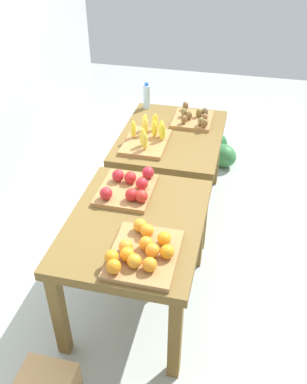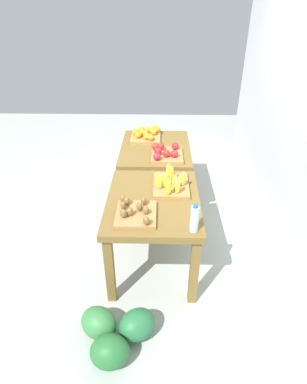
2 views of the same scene
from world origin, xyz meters
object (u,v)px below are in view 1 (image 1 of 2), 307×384
display_table_right (171,145)px  watermelon_pile (210,150)px  display_table_left (136,234)px  water_bottle (147,96)px  apple_bin (129,188)px  kiwi_bin (193,118)px  banana_crate (147,137)px  orange_bin (142,251)px

display_table_right → watermelon_pile: size_ratio=1.57×
display_table_left → water_bottle: bearing=11.4°
apple_bin → kiwi_bin: apple_bin is taller
display_table_right → apple_bin: (-0.86, 0.11, 0.15)m
banana_crate → kiwi_bin: (0.44, -0.29, -0.02)m
orange_bin → banana_crate: banana_crate is taller
watermelon_pile → banana_crate: bearing=158.9°
display_table_right → apple_bin: bearing=172.4°
display_table_right → banana_crate: (-0.19, 0.15, 0.15)m
display_table_left → display_table_right: (1.12, 0.00, 0.00)m
orange_bin → water_bottle: bearing=13.1°
apple_bin → kiwi_bin: size_ratio=1.11×
banana_crate → water_bottle: water_bottle is taller
apple_bin → watermelon_pile: 1.88m
display_table_right → water_bottle: (0.43, 0.31, 0.21)m
kiwi_bin → apple_bin: bearing=167.2°
display_table_left → apple_bin: 0.32m
banana_crate → kiwi_bin: size_ratio=1.20×
display_table_right → water_bottle: 0.57m
display_table_right → kiwi_bin: bearing=-28.9°
display_table_left → watermelon_pile: 2.07m
orange_bin → apple_bin: bearing=22.7°
display_table_left → orange_bin: size_ratio=2.35×
display_table_right → banana_crate: 0.29m
display_table_right → water_bottle: water_bottle is taller
display_table_left → orange_bin: bearing=-157.9°
display_table_left → water_bottle: 1.60m
orange_bin → watermelon_pile: 2.37m
banana_crate → water_bottle: size_ratio=1.90×
kiwi_bin → display_table_right: bearing=151.1°
apple_bin → water_bottle: size_ratio=1.77×
orange_bin → kiwi_bin: 1.65m
banana_crate → water_bottle: (0.62, 0.16, 0.06)m
orange_bin → display_table_right: bearing=4.7°
display_table_left → water_bottle: water_bottle is taller
banana_crate → watermelon_pile: size_ratio=0.66×
display_table_right → orange_bin: size_ratio=2.35×
display_table_left → apple_bin: apple_bin is taller
orange_bin → kiwi_bin: size_ratio=1.20×
orange_bin → watermelon_pile: (2.28, -0.14, -0.65)m
watermelon_pile → apple_bin: bearing=167.9°
watermelon_pile → display_table_right: bearing=163.6°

